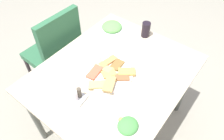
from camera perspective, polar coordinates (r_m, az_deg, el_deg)
ground_plane at (r=2.01m, az=0.43°, el=-13.92°), size 6.00×6.00×0.00m
dining_table at (r=1.49m, az=0.56°, el=-2.41°), size 1.09×0.91×0.70m
dining_chair at (r=1.94m, az=-14.84°, el=5.25°), size 0.43×0.43×0.90m
pide_platter at (r=1.40m, az=-0.91°, el=-0.93°), size 0.34×0.33×0.04m
salad_plate_greens at (r=1.77m, az=-0.03°, el=11.57°), size 0.23×0.23×0.06m
salad_plate_rice at (r=1.19m, az=4.25°, el=-14.96°), size 0.21×0.21×0.05m
soda_can at (r=1.70m, az=9.14°, el=10.75°), size 0.08×0.08×0.12m
paper_napkin at (r=1.34m, az=12.19°, el=-6.59°), size 0.18×0.18×0.00m
fork at (r=1.33m, az=12.89°, el=-6.86°), size 0.17×0.03×0.00m
spoon at (r=1.34m, az=11.55°, el=-6.12°), size 0.18×0.03×0.00m
condiment_caddy at (r=1.29m, az=-9.24°, el=-7.04°), size 0.10×0.10×0.08m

